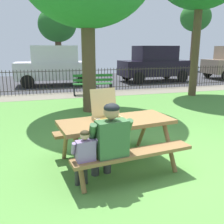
# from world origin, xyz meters

# --- Properties ---
(ground) EXTENTS (28.00, 11.40, 0.02)m
(ground) POSITION_xyz_m (0.00, 1.70, -0.01)
(ground) COLOR #579240
(cobblestone_walkway) EXTENTS (28.00, 1.40, 0.01)m
(cobblestone_walkway) POSITION_xyz_m (0.00, 6.70, -0.00)
(cobblestone_walkway) COLOR gray
(street_asphalt) EXTENTS (28.00, 7.52, 0.01)m
(street_asphalt) POSITION_xyz_m (0.00, 11.15, -0.01)
(street_asphalt) COLOR #38383D
(picnic_table_foreground) EXTENTS (1.97, 1.69, 0.79)m
(picnic_table_foreground) POSITION_xyz_m (-0.70, 0.14, 0.60)
(picnic_table_foreground) COLOR olive
(picnic_table_foreground) RESTS_ON ground
(pizza_box_open) EXTENTS (0.51, 0.56, 0.48)m
(pizza_box_open) POSITION_xyz_m (-0.84, 0.15, 0.86)
(pizza_box_open) COLOR tan
(pizza_box_open) RESTS_ON picnic_table_foreground
(adult_at_table) EXTENTS (0.63, 0.62, 1.19)m
(adult_at_table) POSITION_xyz_m (-0.97, -0.40, 0.66)
(adult_at_table) COLOR #3A3A3A
(adult_at_table) RESTS_ON ground
(child_at_table) EXTENTS (0.37, 0.36, 0.87)m
(child_at_table) POSITION_xyz_m (-1.34, -0.47, 0.53)
(child_at_table) COLOR #2F2F2F
(child_at_table) RESTS_ON ground
(iron_fence_streetside) EXTENTS (21.52, 0.03, 1.00)m
(iron_fence_streetside) POSITION_xyz_m (0.00, 7.40, 0.51)
(iron_fence_streetside) COLOR #2D2823
(iron_fence_streetside) RESTS_ON ground
(park_bench_center) EXTENTS (1.63, 0.60, 0.85)m
(park_bench_center) POSITION_xyz_m (0.26, 6.56, 0.42)
(park_bench_center) COLOR #246328
(park_bench_center) RESTS_ON ground
(parked_car_center) EXTENTS (3.95, 1.92, 1.98)m
(parked_car_center) POSITION_xyz_m (-1.01, 9.75, 1.01)
(parked_car_center) COLOR silver
(parked_car_center) RESTS_ON ground
(parked_car_right) EXTENTS (3.96, 1.94, 1.98)m
(parked_car_right) POSITION_xyz_m (4.52, 9.75, 1.01)
(parked_car_right) COLOR black
(parked_car_right) RESTS_ON ground
(far_tree_midleft) EXTENTS (2.68, 2.68, 4.68)m
(far_tree_midleft) POSITION_xyz_m (-0.32, 15.64, 3.41)
(far_tree_midleft) COLOR brown
(far_tree_midleft) RESTS_ON ground
(far_tree_center) EXTENTS (2.49, 2.49, 5.41)m
(far_tree_center) POSITION_xyz_m (10.86, 15.64, 4.17)
(far_tree_center) COLOR brown
(far_tree_center) RESTS_ON ground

